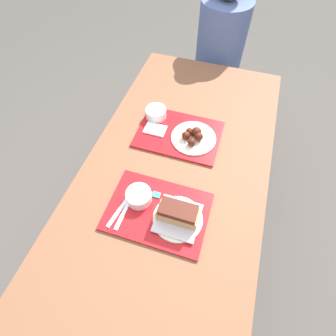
{
  "coord_description": "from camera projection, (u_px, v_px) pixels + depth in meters",
  "views": [
    {
      "loc": [
        0.18,
        -0.66,
        1.74
      ],
      "look_at": [
        -0.03,
        -0.02,
        0.77
      ],
      "focal_mm": 28.0,
      "sensor_mm": 36.0,
      "label": 1
    }
  ],
  "objects": [
    {
      "name": "ground_plane",
      "position": [
        172.0,
        229.0,
        1.82
      ],
      "size": [
        12.0,
        12.0,
        0.0
      ],
      "primitive_type": "plane",
      "color": "#4C4742"
    },
    {
      "name": "picnic_table",
      "position": [
        174.0,
        180.0,
        1.3
      ],
      "size": [
        0.85,
        1.76,
        0.73
      ],
      "color": "brown",
      "rests_on": "ground_plane"
    },
    {
      "name": "picnic_bench_far",
      "position": [
        213.0,
        86.0,
        2.1
      ],
      "size": [
        0.81,
        0.28,
        0.46
      ],
      "color": "brown",
      "rests_on": "ground_plane"
    },
    {
      "name": "tray_near",
      "position": [
        158.0,
        211.0,
        1.1
      ],
      "size": [
        0.42,
        0.3,
        0.01
      ],
      "color": "#B21419",
      "rests_on": "picnic_table"
    },
    {
      "name": "tray_far",
      "position": [
        179.0,
        134.0,
        1.35
      ],
      "size": [
        0.42,
        0.3,
        0.01
      ],
      "color": "#B21419",
      "rests_on": "picnic_table"
    },
    {
      "name": "bowl_coleslaw_near",
      "position": [
        139.0,
        196.0,
        1.1
      ],
      "size": [
        0.11,
        0.11,
        0.05
      ],
      "color": "white",
      "rests_on": "tray_near"
    },
    {
      "name": "brisket_sandwich_plate",
      "position": [
        178.0,
        215.0,
        1.04
      ],
      "size": [
        0.21,
        0.21,
        0.1
      ],
      "color": "beige",
      "rests_on": "tray_near"
    },
    {
      "name": "plastic_fork_near",
      "position": [
        119.0,
        210.0,
        1.09
      ],
      "size": [
        0.05,
        0.17,
        0.0
      ],
      "color": "white",
      "rests_on": "tray_near"
    },
    {
      "name": "plastic_knife_near",
      "position": [
        124.0,
        212.0,
        1.09
      ],
      "size": [
        0.02,
        0.17,
        0.0
      ],
      "color": "white",
      "rests_on": "tray_near"
    },
    {
      "name": "condiment_packet",
      "position": [
        156.0,
        195.0,
        1.13
      ],
      "size": [
        0.04,
        0.03,
        0.01
      ],
      "color": "teal",
      "rests_on": "tray_near"
    },
    {
      "name": "bowl_coleslaw_far",
      "position": [
        156.0,
        113.0,
        1.39
      ],
      "size": [
        0.11,
        0.11,
        0.05
      ],
      "color": "white",
      "rests_on": "tray_far"
    },
    {
      "name": "wings_plate_far",
      "position": [
        193.0,
        136.0,
        1.31
      ],
      "size": [
        0.23,
        0.23,
        0.06
      ],
      "color": "beige",
      "rests_on": "tray_far"
    },
    {
      "name": "napkin_far",
      "position": [
        155.0,
        129.0,
        1.35
      ],
      "size": [
        0.11,
        0.08,
        0.01
      ],
      "color": "white",
      "rests_on": "tray_far"
    },
    {
      "name": "person_seated_across",
      "position": [
        222.0,
        39.0,
        1.78
      ],
      "size": [
        0.33,
        0.33,
        0.74
      ],
      "color": "#4C6093",
      "rests_on": "picnic_bench_far"
    }
  ]
}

